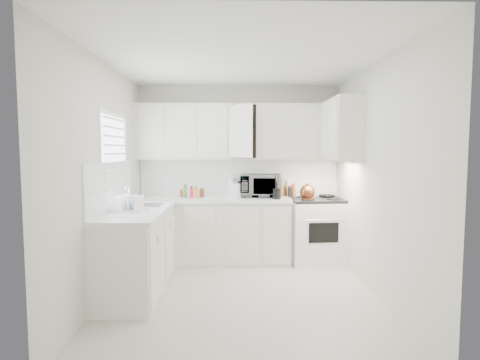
{
  "coord_description": "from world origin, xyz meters",
  "views": [
    {
      "loc": [
        -0.09,
        -4.11,
        1.63
      ],
      "look_at": [
        0.0,
        0.7,
        1.25
      ],
      "focal_mm": 28.14,
      "sensor_mm": 36.0,
      "label": 1
    }
  ],
  "objects_px": {
    "microwave": "(261,183)",
    "rice_cooker": "(239,189)",
    "stove": "(317,221)",
    "utensil_crock": "(277,187)",
    "dish_rack": "(129,202)",
    "tea_kettle": "(307,191)"
  },
  "relations": [
    {
      "from": "microwave",
      "to": "rice_cooker",
      "type": "relative_size",
      "value": 2.61
    },
    {
      "from": "stove",
      "to": "utensil_crock",
      "type": "bearing_deg",
      "value": -166.89
    },
    {
      "from": "rice_cooker",
      "to": "dish_rack",
      "type": "bearing_deg",
      "value": -141.64
    },
    {
      "from": "stove",
      "to": "dish_rack",
      "type": "xyz_separation_m",
      "value": [
        -2.4,
        -1.18,
        0.45
      ]
    },
    {
      "from": "tea_kettle",
      "to": "utensil_crock",
      "type": "bearing_deg",
      "value": 168.87
    },
    {
      "from": "stove",
      "to": "microwave",
      "type": "relative_size",
      "value": 2.03
    },
    {
      "from": "stove",
      "to": "dish_rack",
      "type": "distance_m",
      "value": 2.71
    },
    {
      "from": "rice_cooker",
      "to": "microwave",
      "type": "bearing_deg",
      "value": -14.12
    },
    {
      "from": "tea_kettle",
      "to": "utensil_crock",
      "type": "height_order",
      "value": "utensil_crock"
    },
    {
      "from": "microwave",
      "to": "utensil_crock",
      "type": "xyz_separation_m",
      "value": [
        0.2,
        -0.3,
        -0.02
      ]
    },
    {
      "from": "utensil_crock",
      "to": "dish_rack",
      "type": "bearing_deg",
      "value": -151.08
    },
    {
      "from": "tea_kettle",
      "to": "microwave",
      "type": "distance_m",
      "value": 0.69
    },
    {
      "from": "utensil_crock",
      "to": "tea_kettle",
      "type": "bearing_deg",
      "value": 4.18
    },
    {
      "from": "rice_cooker",
      "to": "utensil_crock",
      "type": "bearing_deg",
      "value": -40.69
    },
    {
      "from": "rice_cooker",
      "to": "utensil_crock",
      "type": "height_order",
      "value": "utensil_crock"
    },
    {
      "from": "tea_kettle",
      "to": "rice_cooker",
      "type": "xyz_separation_m",
      "value": [
        -0.95,
        0.3,
        0.0
      ]
    },
    {
      "from": "stove",
      "to": "rice_cooker",
      "type": "bearing_deg",
      "value": 168.61
    },
    {
      "from": "utensil_crock",
      "to": "stove",
      "type": "bearing_deg",
      "value": 17.32
    },
    {
      "from": "tea_kettle",
      "to": "rice_cooker",
      "type": "height_order",
      "value": "tea_kettle"
    },
    {
      "from": "tea_kettle",
      "to": "microwave",
      "type": "relative_size",
      "value": 0.44
    },
    {
      "from": "tea_kettle",
      "to": "microwave",
      "type": "xyz_separation_m",
      "value": [
        -0.64,
        0.27,
        0.09
      ]
    },
    {
      "from": "stove",
      "to": "dish_rack",
      "type": "bearing_deg",
      "value": -158.07
    }
  ]
}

